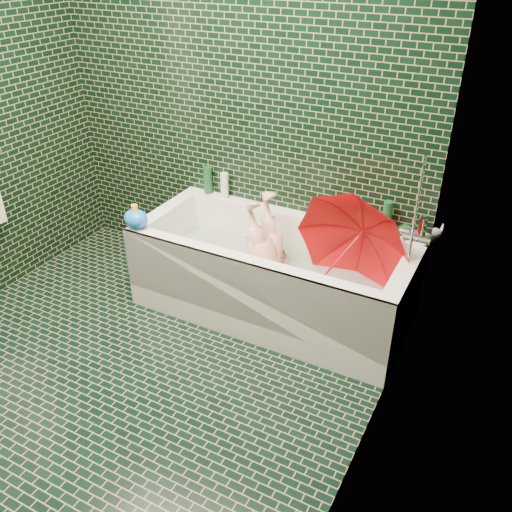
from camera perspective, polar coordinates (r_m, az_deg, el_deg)
The scene contains 18 objects.
floor at distance 3.12m, azimuth -14.61°, elevation -13.00°, with size 2.80×2.80×0.00m, color black.
wall_back at distance 3.51m, azimuth -1.95°, elevation 16.63°, with size 2.80×2.80×0.00m, color black.
wall_right at distance 1.82m, azimuth 12.16°, elevation 1.95°, with size 2.80×2.80×0.00m, color black.
bathtub at distance 3.42m, azimuth 1.69°, elevation -2.86°, with size 1.70×0.75×0.55m.
bath_mat at distance 3.47m, azimuth 1.81°, elevation -3.49°, with size 1.35×0.47×0.01m, color #46CC28.
water at distance 3.39m, azimuth 1.85°, elevation -1.47°, with size 1.48×0.53×0.00m, color silver.
faucet at distance 2.93m, azimuth 16.36°, elevation 2.36°, with size 0.18×0.19×0.55m.
child at distance 3.38m, azimuth 1.49°, elevation -1.35°, with size 0.34×0.22×0.94m, color #E3A18D.
umbrella at distance 3.13m, azimuth 9.05°, elevation 0.08°, with size 0.67×0.67×0.59m, color red.
soap_bottle_a at distance 3.33m, azimuth 16.92°, elevation 1.46°, with size 0.09×0.09×0.22m, color white.
soap_bottle_b at distance 3.35m, azimuth 15.66°, elevation 1.85°, with size 0.08×0.09×0.19m, color #4D217C.
soap_bottle_c at distance 3.36m, azimuth 15.46°, elevation 1.92°, with size 0.14×0.14×0.18m, color #134320.
bottle_right_tall at distance 3.31m, azimuth 13.60°, elevation 3.86°, with size 0.06×0.06×0.22m, color #134320.
bottle_right_pump at distance 3.27m, azimuth 17.04°, elevation 2.55°, with size 0.05×0.05×0.17m, color silver.
bottle_left_tall at distance 3.79m, azimuth -5.06°, elevation 7.96°, with size 0.06×0.06×0.19m, color #134320.
bottle_left_short at distance 3.71m, azimuth -3.33°, elevation 7.41°, with size 0.05×0.05×0.18m, color white.
rubber_duck at distance 3.34m, azimuth 12.16°, elevation 3.14°, with size 0.13×0.09×0.10m.
bath_toy at distance 3.39m, azimuth -12.54°, elevation 3.89°, with size 0.17×0.15×0.15m.
Camera 1 is at (1.69, -1.56, 2.11)m, focal length 38.00 mm.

